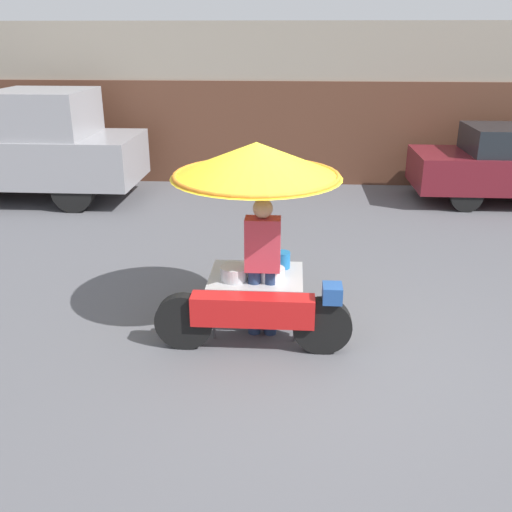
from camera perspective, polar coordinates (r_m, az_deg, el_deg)
ground_plane at (r=6.27m, az=5.02°, el=-9.22°), size 36.00×36.00×0.00m
shopfront_building at (r=13.79m, az=4.72°, el=15.17°), size 28.00×2.06×3.43m
vendor_motorcycle_cart at (r=6.08m, az=0.03°, el=6.74°), size 2.09×1.83×2.13m
vendor_person at (r=6.17m, az=0.66°, el=-0.49°), size 0.38×0.22×1.58m
pickup_truck at (r=12.56m, az=-23.02°, el=9.87°), size 5.26×1.94×2.17m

